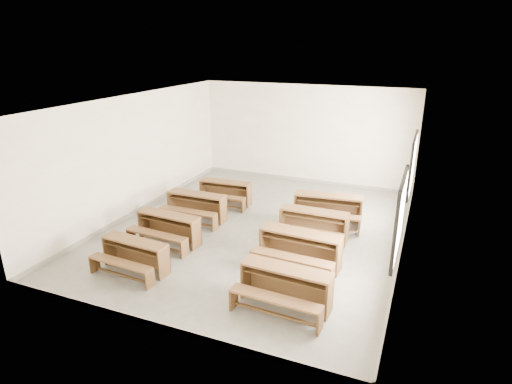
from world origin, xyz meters
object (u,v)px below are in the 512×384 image
at_px(desk_set_2, 196,205).
at_px(desk_set_7, 328,207).
at_px(desk_set_6, 313,223).
at_px(desk_set_4, 285,285).
at_px(desk_set_5, 299,247).
at_px(desk_set_1, 168,226).
at_px(desk_set_3, 225,191).
at_px(desk_set_0, 134,253).

relative_size(desk_set_2, desk_set_7, 0.88).
bearing_deg(desk_set_6, desk_set_2, -179.87).
relative_size(desk_set_2, desk_set_4, 0.95).
distance_m(desk_set_2, desk_set_5, 3.54).
bearing_deg(desk_set_1, desk_set_6, 29.12).
height_order(desk_set_1, desk_set_6, desk_set_6).
height_order(desk_set_1, desk_set_3, desk_set_1).
relative_size(desk_set_1, desk_set_4, 0.96).
distance_m(desk_set_2, desk_set_4, 4.46).
height_order(desk_set_4, desk_set_5, desk_set_5).
bearing_deg(desk_set_2, desk_set_4, -39.97).
relative_size(desk_set_0, desk_set_1, 0.94).
distance_m(desk_set_2, desk_set_6, 3.19).
distance_m(desk_set_0, desk_set_1, 1.37).
xyz_separation_m(desk_set_0, desk_set_3, (0.02, 4.14, 0.01)).
height_order(desk_set_2, desk_set_3, desk_set_2).
relative_size(desk_set_1, desk_set_2, 1.01).
xyz_separation_m(desk_set_4, desk_set_6, (-0.25, 2.83, -0.01)).
distance_m(desk_set_0, desk_set_5, 3.41).
bearing_deg(desk_set_6, desk_set_3, 156.32).
distance_m(desk_set_0, desk_set_4, 3.27).
xyz_separation_m(desk_set_1, desk_set_7, (3.19, 2.50, 0.04)).
bearing_deg(desk_set_6, desk_set_4, -84.65).
height_order(desk_set_2, desk_set_7, desk_set_7).
xyz_separation_m(desk_set_0, desk_set_1, (-0.08, 1.36, 0.02)).
distance_m(desk_set_1, desk_set_7, 4.05).
bearing_deg(desk_set_4, desk_set_6, 98.21).
xyz_separation_m(desk_set_3, desk_set_7, (3.08, -0.28, 0.06)).
bearing_deg(desk_set_3, desk_set_7, -8.38).
bearing_deg(desk_set_3, desk_set_4, -55.31).
distance_m(desk_set_1, desk_set_3, 2.78).
bearing_deg(desk_set_1, desk_set_3, 91.85).
distance_m(desk_set_5, desk_set_7, 2.42).
xyz_separation_m(desk_set_0, desk_set_6, (3.01, 2.81, 0.04)).
relative_size(desk_set_0, desk_set_5, 0.86).
xyz_separation_m(desk_set_6, desk_set_7, (0.09, 1.05, 0.03)).
distance_m(desk_set_6, desk_set_7, 1.06).
bearing_deg(desk_set_6, desk_set_0, -136.73).
distance_m(desk_set_1, desk_set_4, 3.62).
bearing_deg(desk_set_2, desk_set_1, -86.92).
bearing_deg(desk_set_5, desk_set_0, -152.01).
xyz_separation_m(desk_set_3, desk_set_5, (3.06, -2.69, 0.06)).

